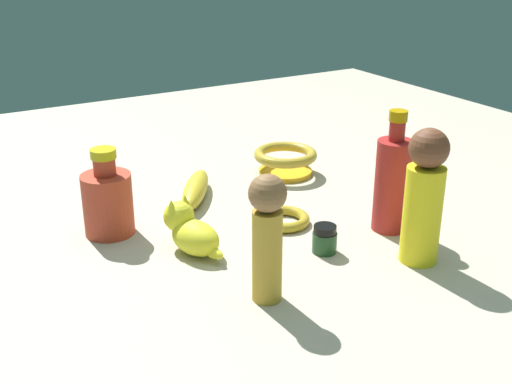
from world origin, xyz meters
TOP-DOWN VIEW (x-y plane):
  - ground at (0.00, 0.00)m, footprint 2.00×2.00m
  - person_figure_adult at (0.20, -0.10)m, footprint 0.05×0.05m
  - cat_figurine at (0.01, -0.13)m, footprint 0.13×0.08m
  - bangle at (-0.00, 0.06)m, footprint 0.09×0.09m
  - banana at (-0.18, -0.03)m, footprint 0.17×0.14m
  - person_figure_child at (0.22, 0.16)m, footprint 0.07×0.07m
  - bottle_short at (-0.12, -0.22)m, footprint 0.08×0.08m
  - bowl at (-0.21, 0.19)m, footprint 0.13×0.13m
  - nail_polish_jar at (0.12, 0.05)m, footprint 0.04×0.04m
  - bottle_tall at (0.11, 0.20)m, footprint 0.06×0.06m

SIDE VIEW (x-z plane):
  - ground at x=0.00m, z-range 0.00..0.00m
  - bangle at x=0.00m, z-range 0.00..0.02m
  - banana at x=-0.18m, z-range 0.00..0.04m
  - nail_polish_jar at x=0.12m, z-range 0.00..0.05m
  - bowl at x=-0.21m, z-range 0.01..0.06m
  - cat_figurine at x=0.01m, z-range -0.01..0.08m
  - bottle_short at x=-0.12m, z-range -0.02..0.13m
  - bottle_tall at x=0.11m, z-range -0.02..0.19m
  - person_figure_adult at x=0.20m, z-range 0.01..0.19m
  - person_figure_child at x=0.22m, z-range 0.00..0.21m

